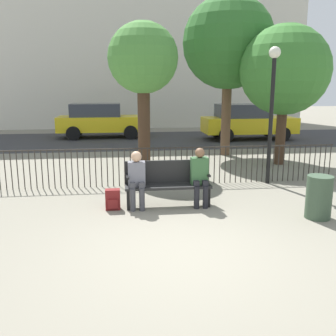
# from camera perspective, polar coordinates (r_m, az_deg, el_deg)

# --- Properties ---
(ground_plane) EXTENTS (80.00, 80.00, 0.00)m
(ground_plane) POSITION_cam_1_polar(r_m,az_deg,el_deg) (5.68, 2.72, -12.65)
(ground_plane) COLOR gray
(park_bench) EXTENTS (1.74, 0.45, 0.92)m
(park_bench) POSITION_cam_1_polar(r_m,az_deg,el_deg) (7.64, -0.07, -2.12)
(park_bench) COLOR black
(park_bench) RESTS_ON ground
(seated_person_0) EXTENTS (0.34, 0.39, 1.16)m
(seated_person_0) POSITION_cam_1_polar(r_m,az_deg,el_deg) (7.43, -4.79, -1.32)
(seated_person_0) COLOR #3D3D42
(seated_person_0) RESTS_ON ground
(seated_person_1) EXTENTS (0.34, 0.39, 1.20)m
(seated_person_1) POSITION_cam_1_polar(r_m,az_deg,el_deg) (7.58, 4.85, -0.93)
(seated_person_1) COLOR black
(seated_person_1) RESTS_ON ground
(backpack) EXTENTS (0.29, 0.22, 0.41)m
(backpack) POSITION_cam_1_polar(r_m,az_deg,el_deg) (7.53, -8.40, -4.79)
(backpack) COLOR maroon
(backpack) RESTS_ON ground
(fence_railing) EXTENTS (9.01, 0.03, 0.95)m
(fence_railing) POSITION_cam_1_polar(r_m,az_deg,el_deg) (9.20, -1.38, 0.78)
(fence_railing) COLOR #2D2823
(fence_railing) RESTS_ON ground
(tree_0) EXTENTS (2.00, 2.00, 4.20)m
(tree_0) POSITION_cam_1_polar(r_m,az_deg,el_deg) (11.00, -3.82, 16.03)
(tree_0) COLOR #422D1E
(tree_0) RESTS_ON ground
(tree_1) EXTENTS (2.69, 2.69, 4.23)m
(tree_1) POSITION_cam_1_polar(r_m,az_deg,el_deg) (12.14, 17.37, 13.98)
(tree_1) COLOR #422D1E
(tree_1) RESTS_ON ground
(tree_2) EXTENTS (3.12, 3.12, 5.42)m
(tree_2) POSITION_cam_1_polar(r_m,az_deg,el_deg) (13.48, 9.19, 18.25)
(tree_2) COLOR brown
(tree_2) RESTS_ON ground
(lamp_post) EXTENTS (0.28, 0.28, 3.33)m
(lamp_post) POSITION_cam_1_polar(r_m,az_deg,el_deg) (9.54, 15.62, 10.84)
(lamp_post) COLOR black
(lamp_post) RESTS_ON ground
(street_surface) EXTENTS (24.00, 6.00, 0.01)m
(street_surface) POSITION_cam_1_polar(r_m,az_deg,el_deg) (17.27, -3.92, 4.29)
(street_surface) COLOR #333335
(street_surface) RESTS_ON ground
(parked_car_0) EXTENTS (4.20, 1.94, 1.62)m
(parked_car_0) POSITION_cam_1_polar(r_m,az_deg,el_deg) (17.75, 11.94, 7.00)
(parked_car_0) COLOR yellow
(parked_car_0) RESTS_ON ground
(parked_car_1) EXTENTS (4.20, 1.94, 1.62)m
(parked_car_1) POSITION_cam_1_polar(r_m,az_deg,el_deg) (18.31, -10.20, 7.23)
(parked_car_1) COLOR yellow
(parked_car_1) RESTS_ON ground
(building_facade) EXTENTS (20.00, 6.00, 13.56)m
(building_facade) POSITION_cam_1_polar(r_m,az_deg,el_deg) (25.47, -5.19, 22.14)
(building_facade) COLOR beige
(building_facade) RESTS_ON ground
(trash_bin) EXTENTS (0.47, 0.47, 0.80)m
(trash_bin) POSITION_cam_1_polar(r_m,az_deg,el_deg) (7.46, 22.00, -4.13)
(trash_bin) COLOR #384C38
(trash_bin) RESTS_ON ground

